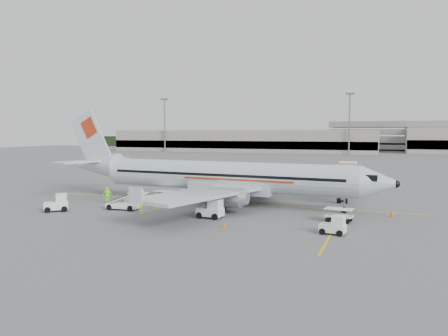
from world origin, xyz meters
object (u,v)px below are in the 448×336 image
at_px(belt_loader, 123,198).
at_px(tug_aft, 56,203).
at_px(aircraft, 224,156).
at_px(tug_mid, 210,208).
at_px(tug_fore, 333,225).
at_px(jet_bridge, 346,180).

distance_m(belt_loader, tug_aft, 6.62).
bearing_deg(tug_aft, aircraft, -4.24).
distance_m(aircraft, tug_mid, 9.22).
distance_m(belt_loader, tug_fore, 21.92).
distance_m(tug_fore, tug_mid, 11.76).
bearing_deg(belt_loader, aircraft, 35.84).
distance_m(aircraft, tug_aft, 18.17).
height_order(belt_loader, tug_fore, belt_loader).
height_order(tug_fore, tug_aft, tug_aft).
bearing_deg(tug_mid, tug_aft, -168.06).
height_order(aircraft, jet_bridge, aircraft).
height_order(jet_bridge, belt_loader, jet_bridge).
xyz_separation_m(jet_bridge, belt_loader, (-20.71, -17.79, -0.85)).
xyz_separation_m(jet_bridge, tug_mid, (-10.56, -18.76, -1.13)).
relative_size(aircraft, jet_bridge, 2.48).
distance_m(jet_bridge, tug_fore, 21.47).
xyz_separation_m(aircraft, belt_loader, (-8.60, -6.97, -4.14)).
xyz_separation_m(tug_fore, tug_aft, (-27.42, 0.45, 0.14)).
relative_size(jet_bridge, tug_fore, 7.95).
relative_size(jet_bridge, belt_loader, 3.51).
bearing_deg(aircraft, jet_bridge, 46.21).
bearing_deg(tug_mid, aircraft, 105.17).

